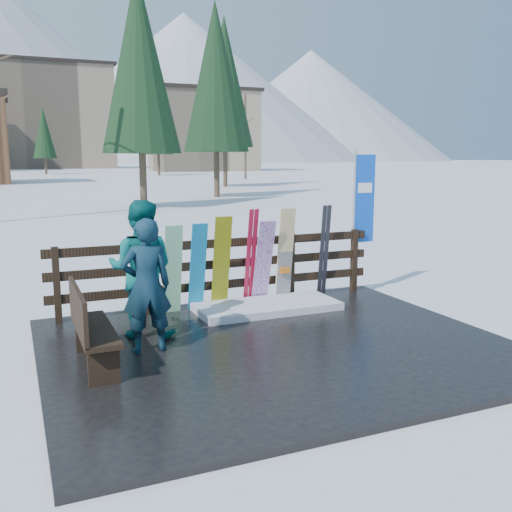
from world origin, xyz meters
name	(u,v)px	position (x,y,z in m)	size (l,w,h in m)	color
ground	(278,349)	(0.00, 0.00, 0.00)	(700.00, 700.00, 0.00)	white
deck	(278,347)	(0.00, 0.00, 0.04)	(6.00, 5.00, 0.08)	black
fence	(221,266)	(0.00, 2.20, 0.74)	(5.60, 0.10, 1.15)	black
snow_patch	(267,306)	(0.57, 1.60, 0.14)	(2.31, 1.00, 0.12)	white
bench	(88,325)	(-2.41, 0.09, 0.60)	(0.41, 1.50, 0.97)	black
snowboard_0	(198,267)	(-0.48, 1.98, 0.80)	(0.25, 0.03, 1.48)	#128BC5
snowboard_1	(173,270)	(-0.88, 1.98, 0.79)	(0.28, 0.03, 1.45)	white
snowboard_2	(221,263)	(-0.07, 1.98, 0.85)	(0.28, 0.03, 1.56)	#FFF80C
snowboard_3	(263,262)	(0.67, 1.98, 0.80)	(0.29, 0.03, 1.48)	white
snowboard_4	(285,256)	(1.08, 1.98, 0.88)	(0.27, 0.03, 1.60)	black
snowboard_5	(285,255)	(1.07, 1.98, 0.89)	(0.27, 0.03, 1.63)	silver
ski_pair_a	(251,257)	(0.47, 2.05, 0.89)	(0.16, 0.32, 1.62)	#AF1531
ski_pair_b	(324,251)	(1.87, 2.05, 0.90)	(0.17, 0.19, 1.63)	black
rental_flag	(362,204)	(2.77, 2.25, 1.69)	(0.45, 0.04, 2.60)	silver
person_front	(147,286)	(-1.65, 0.39, 0.94)	(0.63, 0.41, 1.72)	#143F48
person_back	(141,269)	(-1.57, 1.05, 1.03)	(0.92, 0.72, 1.89)	#095B5B
resort_buildings	(28,119)	(1.03, 115.41, 9.81)	(73.00, 87.60, 22.60)	tan
trees	(90,120)	(3.96, 47.94, 5.81)	(42.23, 68.81, 13.42)	#382B1E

